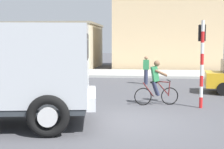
# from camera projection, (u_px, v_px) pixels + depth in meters

# --- Properties ---
(ground_plane) EXTENTS (120.00, 120.00, 0.00)m
(ground_plane) POSITION_uv_depth(u_px,v_px,m) (126.00, 123.00, 9.62)
(ground_plane) COLOR #4C4C51
(sidewalk_far) EXTENTS (80.00, 5.00, 0.16)m
(sidewalk_far) POSITION_uv_depth(u_px,v_px,m) (139.00, 73.00, 23.93)
(sidewalk_far) COLOR #ADADA8
(sidewalk_far) RESTS_ON ground
(cyclist) EXTENTS (1.70, 0.58, 1.72)m
(cyclist) POSITION_uv_depth(u_px,v_px,m) (156.00, 83.00, 12.23)
(cyclist) COLOR black
(cyclist) RESTS_ON ground
(traffic_light_pole) EXTENTS (0.24, 0.43, 3.20)m
(traffic_light_pole) POSITION_uv_depth(u_px,v_px,m) (202.00, 52.00, 11.64)
(traffic_light_pole) COLOR red
(traffic_light_pole) RESTS_ON ground
(pedestrian_near_kerb) EXTENTS (0.34, 0.22, 1.62)m
(pedestrian_near_kerb) POSITION_uv_depth(u_px,v_px,m) (146.00, 70.00, 18.31)
(pedestrian_near_kerb) COLOR #2D334C
(pedestrian_near_kerb) RESTS_ON ground
(building_corner_left) EXTENTS (9.98, 7.84, 4.18)m
(building_corner_left) POSITION_uv_depth(u_px,v_px,m) (47.00, 45.00, 31.08)
(building_corner_left) COLOR beige
(building_corner_left) RESTS_ON ground
(building_mid_block) EXTENTS (9.31, 6.81, 6.42)m
(building_mid_block) POSITION_uv_depth(u_px,v_px,m) (165.00, 33.00, 29.56)
(building_mid_block) COLOR #D1B284
(building_mid_block) RESTS_ON ground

